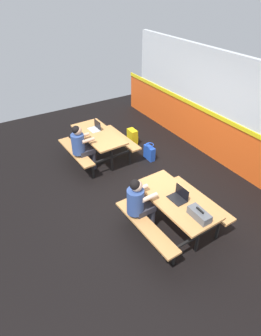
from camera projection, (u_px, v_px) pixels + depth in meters
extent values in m
cube|color=black|center=(135.00, 187.00, 6.42)|extent=(10.00, 10.00, 0.02)
cube|color=#E55119|center=(216.00, 138.00, 7.13)|extent=(8.00, 0.12, 1.10)
cube|color=yellow|center=(218.00, 117.00, 6.75)|extent=(8.00, 0.03, 0.10)
cube|color=silver|center=(226.00, 85.00, 6.35)|extent=(6.72, 0.12, 1.40)
cube|color=tan|center=(98.00, 134.00, 6.94)|extent=(1.63, 0.81, 0.04)
cube|color=tan|center=(76.00, 152.00, 6.82)|extent=(1.54, 0.34, 0.04)
cube|color=tan|center=(121.00, 138.00, 7.40)|extent=(1.54, 0.34, 0.04)
cube|color=black|center=(88.00, 137.00, 7.58)|extent=(0.04, 0.04, 0.70)
cube|color=black|center=(88.00, 136.00, 7.56)|extent=(0.10, 1.55, 0.04)
cube|color=black|center=(71.00, 147.00, 7.44)|extent=(0.04, 0.04, 0.41)
cube|color=black|center=(105.00, 137.00, 7.89)|extent=(0.04, 0.04, 0.41)
cube|color=black|center=(112.00, 158.00, 6.73)|extent=(0.04, 0.04, 0.70)
cube|color=black|center=(112.00, 157.00, 6.71)|extent=(0.10, 1.55, 0.04)
cube|color=black|center=(93.00, 170.00, 6.58)|extent=(0.04, 0.04, 0.41)
cube|color=black|center=(130.00, 157.00, 7.04)|extent=(0.04, 0.04, 0.41)
cube|color=tan|center=(176.00, 199.00, 4.96)|extent=(1.63, 0.81, 0.04)
cube|color=tan|center=(146.00, 226.00, 4.84)|extent=(1.54, 0.34, 0.04)
cube|color=tan|center=(200.00, 199.00, 5.42)|extent=(1.54, 0.34, 0.04)
cube|color=black|center=(153.00, 196.00, 5.60)|extent=(0.04, 0.04, 0.70)
cube|color=black|center=(153.00, 195.00, 5.58)|extent=(0.10, 1.55, 0.04)
cube|color=black|center=(132.00, 211.00, 5.45)|extent=(0.04, 0.04, 0.41)
cube|color=black|center=(172.00, 193.00, 5.91)|extent=(0.04, 0.04, 0.41)
cube|color=black|center=(198.00, 237.00, 4.75)|extent=(0.04, 0.04, 0.70)
cube|color=black|center=(198.00, 235.00, 4.72)|extent=(0.10, 1.55, 0.04)
cube|color=black|center=(174.00, 256.00, 4.60)|extent=(0.04, 0.04, 0.41)
cube|color=black|center=(218.00, 230.00, 5.06)|extent=(0.04, 0.04, 0.41)
cylinder|color=#2D2D38|center=(91.00, 157.00, 7.00)|extent=(0.11, 0.11, 0.45)
cylinder|color=#2D2D38|center=(94.00, 161.00, 6.88)|extent=(0.11, 0.11, 0.45)
cube|color=#2D2D38|center=(86.00, 151.00, 6.71)|extent=(0.31, 0.39, 0.12)
cylinder|color=#334C8C|center=(78.00, 144.00, 6.49)|extent=(0.30, 0.30, 0.48)
cylinder|color=tan|center=(83.00, 135.00, 6.62)|extent=(0.09, 0.30, 0.08)
cylinder|color=tan|center=(88.00, 140.00, 6.43)|extent=(0.09, 0.30, 0.08)
sphere|color=tan|center=(77.00, 131.00, 6.31)|extent=(0.20, 0.20, 0.20)
sphere|color=black|center=(76.00, 130.00, 6.28)|extent=(0.18, 0.18, 0.18)
cylinder|color=#2D2D38|center=(146.00, 213.00, 5.39)|extent=(0.11, 0.11, 0.45)
cylinder|color=#2D2D38|center=(152.00, 219.00, 5.26)|extent=(0.11, 0.11, 0.45)
cube|color=#2D2D38|center=(143.00, 208.00, 5.09)|extent=(0.31, 0.39, 0.12)
cylinder|color=#334C8C|center=(135.00, 201.00, 4.88)|extent=(0.30, 0.30, 0.48)
cylinder|color=beige|center=(140.00, 189.00, 5.01)|extent=(0.09, 0.30, 0.08)
cylinder|color=beige|center=(150.00, 197.00, 4.82)|extent=(0.09, 0.30, 0.08)
sphere|color=beige|center=(137.00, 186.00, 4.70)|extent=(0.20, 0.20, 0.20)
sphere|color=black|center=(135.00, 185.00, 4.67)|extent=(0.18, 0.18, 0.18)
cube|color=silver|center=(94.00, 130.00, 7.08)|extent=(0.33, 0.23, 0.01)
cube|color=black|center=(97.00, 125.00, 7.07)|extent=(0.32, 0.02, 0.21)
cube|color=black|center=(177.00, 199.00, 4.93)|extent=(0.33, 0.23, 0.01)
cube|color=black|center=(182.00, 192.00, 4.91)|extent=(0.32, 0.02, 0.21)
cube|color=#595B60|center=(199.00, 215.00, 4.53)|extent=(0.40, 0.18, 0.14)
cube|color=black|center=(200.00, 210.00, 4.47)|extent=(0.16, 0.02, 0.02)
cube|color=yellow|center=(132.00, 137.00, 7.86)|extent=(0.30, 0.18, 0.44)
cube|color=yellow|center=(136.00, 138.00, 7.95)|extent=(0.21, 0.04, 0.19)
cube|color=#1E47B2|center=(149.00, 153.00, 7.26)|extent=(0.34, 0.14, 0.36)
torus|color=#1E47B2|center=(150.00, 145.00, 7.12)|extent=(0.21, 0.21, 0.02)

